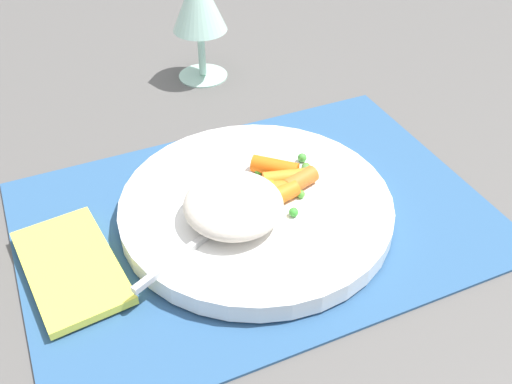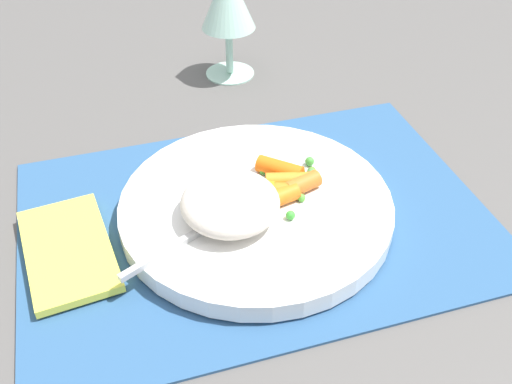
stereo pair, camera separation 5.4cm
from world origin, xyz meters
The scene contains 9 objects.
ground_plane centered at (0.00, 0.00, 0.00)m, with size 2.40×2.40×0.00m, color #565451.
placemat centered at (0.00, 0.00, 0.00)m, with size 0.45×0.32×0.01m, color #2D5684.
plate centered at (0.00, 0.00, 0.02)m, with size 0.27×0.27×0.02m, color white.
rice_mound centered at (-0.03, -0.02, 0.04)m, with size 0.09×0.09×0.03m, color beige.
carrot_portion centered at (0.02, 0.00, 0.03)m, with size 0.09×0.08×0.02m.
pea_scatter centered at (0.04, 0.01, 0.03)m, with size 0.09×0.08×0.01m.
fork centered at (-0.04, -0.02, 0.03)m, with size 0.17×0.09×0.01m.
wine_glass centered at (0.05, 0.30, 0.10)m, with size 0.07×0.07×0.15m.
napkin centered at (-0.18, 0.00, 0.01)m, with size 0.07×0.13×0.01m, color #EAE54C.
Camera 2 is at (-0.13, -0.41, 0.39)m, focal length 41.38 mm.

